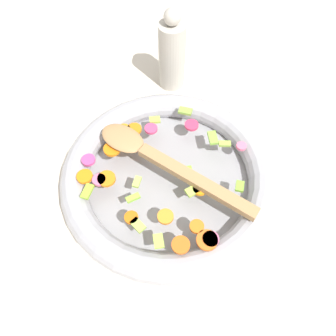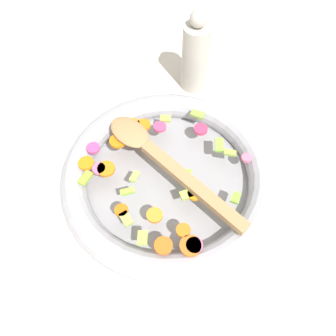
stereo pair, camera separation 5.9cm
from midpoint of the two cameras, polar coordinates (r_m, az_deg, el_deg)
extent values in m
plane|color=beige|center=(0.64, 2.66, -2.62)|extent=(4.00, 4.00, 0.00)
cylinder|color=gray|center=(0.63, 2.69, -2.35)|extent=(0.35, 0.35, 0.01)
torus|color=#9E9EA5|center=(0.61, 2.76, -1.46)|extent=(0.40, 0.40, 0.05)
cylinder|color=orange|center=(0.54, 5.89, -11.03)|extent=(0.03, 0.03, 0.01)
cylinder|color=#D46312|center=(0.55, -5.07, -7.63)|extent=(0.03, 0.03, 0.01)
cylinder|color=orange|center=(0.57, 7.67, -4.71)|extent=(0.03, 0.03, 0.01)
cylinder|color=#D75E1A|center=(0.53, 2.48, -13.65)|extent=(0.03, 0.03, 0.01)
cylinder|color=orange|center=(0.65, -1.66, 7.32)|extent=(0.04, 0.04, 0.01)
cylinder|color=orange|center=(0.63, -6.08, 4.49)|extent=(0.05, 0.05, 0.01)
cylinder|color=orange|center=(0.53, 7.21, -13.56)|extent=(0.05, 0.05, 0.01)
cylinder|color=orange|center=(0.65, -3.50, 7.50)|extent=(0.04, 0.04, 0.01)
cylinder|color=orange|center=(0.59, -7.93, -0.37)|extent=(0.04, 0.04, 0.01)
cylinder|color=orange|center=(0.61, -11.38, 0.58)|extent=(0.03, 0.03, 0.01)
cylinder|color=orange|center=(0.55, 0.79, -8.49)|extent=(0.04, 0.04, 0.01)
cube|color=#8EB835|center=(0.59, -11.42, -1.97)|extent=(0.02, 0.03, 0.01)
cube|color=#80C239|center=(0.58, 14.62, -5.29)|extent=(0.01, 0.02, 0.01)
cube|color=#85BF31|center=(0.59, 5.78, -1.19)|extent=(0.03, 0.03, 0.01)
cube|color=#ACD54A|center=(0.53, -1.22, -12.36)|extent=(0.02, 0.03, 0.01)
cube|color=#86AD42|center=(0.67, 7.95, 8.99)|extent=(0.03, 0.02, 0.01)
cube|color=#A7CF4F|center=(0.57, 6.38, -4.84)|extent=(0.03, 0.03, 0.01)
cube|color=#B3D556|center=(0.58, -2.95, -1.74)|extent=(0.01, 0.02, 0.01)
cube|color=#92B547|center=(0.62, 13.43, 2.38)|extent=(0.02, 0.02, 0.01)
cube|color=#87BE42|center=(0.63, 11.59, 3.74)|extent=(0.03, 0.03, 0.01)
cube|color=#ADCF4A|center=(0.66, 2.16, 8.38)|extent=(0.03, 0.02, 0.01)
cube|color=#92CD3F|center=(0.57, -4.14, -4.35)|extent=(0.03, 0.02, 0.01)
cube|color=#A6C850|center=(0.54, -4.22, -9.07)|extent=(0.03, 0.03, 0.01)
cylinder|color=#D14386|center=(0.62, -10.28, 3.22)|extent=(0.03, 0.03, 0.01)
cylinder|color=#D5355B|center=(0.65, 8.34, 6.51)|extent=(0.03, 0.03, 0.01)
cylinder|color=#DD638A|center=(0.60, -9.19, -0.36)|extent=(0.03, 0.03, 0.01)
cylinder|color=#DA4170|center=(0.65, 1.21, 6.98)|extent=(0.04, 0.04, 0.01)
cylinder|color=pink|center=(0.53, 7.87, -13.49)|extent=(0.04, 0.04, 0.01)
cylinder|color=#EE6789|center=(0.63, 16.17, 1.49)|extent=(0.03, 0.03, 0.01)
cube|color=#A87F51|center=(0.56, 7.21, -3.08)|extent=(0.23, 0.10, 0.01)
ellipsoid|color=#A87F51|center=(0.63, -4.00, 6.10)|extent=(0.10, 0.08, 0.01)
cylinder|color=#B2ADA3|center=(0.76, 7.08, 18.29)|extent=(0.06, 0.06, 0.15)
sphere|color=#B2ADA3|center=(0.70, 7.96, 24.23)|extent=(0.04, 0.04, 0.04)
camera|label=1|loc=(0.03, -87.13, 4.53)|focal=35.00mm
camera|label=2|loc=(0.03, 92.87, -4.53)|focal=35.00mm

